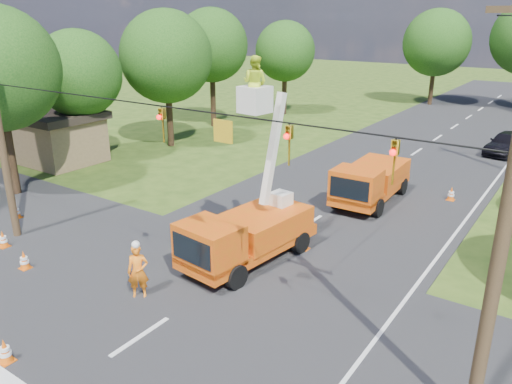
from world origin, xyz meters
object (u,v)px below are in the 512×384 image
Objects in this scene: distant_car at (507,143)px; traffic_cone_3 at (24,260)px; pole_right_near at (507,214)px; tree_left_e at (212,45)px; second_truck at (370,181)px; traffic_cone_4 at (3,239)px; traffic_cone_0 at (5,351)px; tree_left_f at (285,51)px; traffic_cone_6 at (451,194)px; traffic_cone_5 at (16,211)px; shed at (56,136)px; tree_left_d at (166,57)px; tree_far_a at (437,43)px; tree_left_c at (78,74)px; bucket_truck at (247,222)px; ground_worker at (138,271)px; traffic_cone_2 at (304,241)px.

distant_car is 29.74m from traffic_cone_3.
tree_left_e is (-25.30, 22.00, 1.38)m from pole_right_near.
traffic_cone_4 is at bearing -129.27° from second_truck.
traffic_cone_0 is 0.08× the size of tree_left_f.
distant_car reaches higher than traffic_cone_6.
traffic_cone_5 is 9.74m from shed.
tree_far_a reaches higher than tree_left_d.
tree_left_c reaches higher than second_truck.
bucket_truck is 0.79× the size of tree_far_a.
traffic_cone_4 is at bearing 166.71° from traffic_cone_3.
tree_left_e is at bearing 160.87° from traffic_cone_6.
second_truck is 14.71m from pole_right_near.
pole_right_near reaches higher than tree_left_c.
pole_right_near is at bearing -37.86° from ground_worker.
bucket_truck is at bearing -112.09° from traffic_cone_6.
traffic_cone_5 is at bearing -75.02° from tree_left_d.
traffic_cone_4 is 18.03m from pole_right_near.
tree_left_f is at bearing 141.31° from traffic_cone_6.
tree_far_a is at bearing 60.67° from tree_left_e.
traffic_cone_2 is 1.00× the size of traffic_cone_5.
distant_car is 0.49× the size of tree_left_d.
traffic_cone_2 is at bearing -30.19° from tree_left_d.
ground_worker reaches higher than traffic_cone_3.
shed reaches higher than traffic_cone_5.
pole_right_near reaches higher than traffic_cone_4.
tree_far_a reaches higher than traffic_cone_4.
ground_worker is 0.20× the size of tree_left_d.
traffic_cone_3 and traffic_cone_6 have the same top height.
tree_left_c is at bearing -171.94° from second_truck.
tree_left_c is 0.86× the size of tree_left_e.
traffic_cone_0 is at bearing -155.82° from pole_right_near.
traffic_cone_5 is at bearing -75.21° from tree_left_e.
distant_car is at bearing 35.44° from ground_worker.
shed is at bearing 141.23° from traffic_cone_0.
traffic_cone_6 is (6.01, 15.11, -0.57)m from ground_worker.
tree_left_c is at bearing 160.20° from pole_right_near.
shed is 22.60m from tree_left_f.
tree_left_e is (-16.62, 18.47, 4.87)m from bucket_truck.
traffic_cone_6 is 15.97m from pole_right_near.
traffic_cone_4 is at bearing -79.15° from tree_left_f.
second_truck reaches higher than traffic_cone_5.
tree_far_a is at bearing 99.21° from traffic_cone_2.
traffic_cone_0 is 12.56m from pole_right_near.
tree_left_c is at bearing -108.69° from tree_far_a.
traffic_cone_2 is 0.07× the size of tree_far_a.
tree_left_e is at bearing 137.54° from traffic_cone_2.
distant_car is at bearing -11.63° from tree_left_f.
distant_car is 11.28m from traffic_cone_6.
tree_left_d is at bearing 179.01° from traffic_cone_6.
second_truck is 12.81m from ground_worker.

